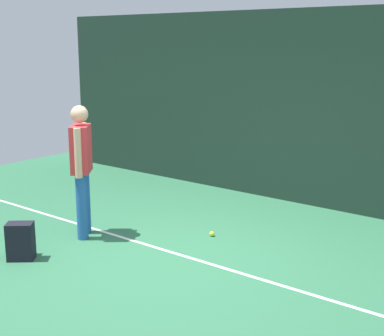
# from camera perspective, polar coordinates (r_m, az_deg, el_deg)

# --- Properties ---
(ground_plane) EXTENTS (12.00, 12.00, 0.00)m
(ground_plane) POSITION_cam_1_polar(r_m,az_deg,el_deg) (6.67, -2.17, -9.00)
(ground_plane) COLOR #2D6B47
(back_fence) EXTENTS (10.00, 0.10, 2.96)m
(back_fence) POSITION_cam_1_polar(r_m,az_deg,el_deg) (8.75, 10.76, 6.00)
(back_fence) COLOR #192D23
(back_fence) RESTS_ON ground
(court_line) EXTENTS (9.00, 0.05, 0.00)m
(court_line) POSITION_cam_1_polar(r_m,az_deg,el_deg) (6.75, -1.54, -8.71)
(court_line) COLOR white
(court_line) RESTS_ON ground
(tennis_player) EXTENTS (0.43, 0.45, 1.70)m
(tennis_player) POSITION_cam_1_polar(r_m,az_deg,el_deg) (7.23, -11.17, 0.49)
(tennis_player) COLOR #2659A5
(tennis_player) RESTS_ON ground
(backpack) EXTENTS (0.38, 0.38, 0.44)m
(backpack) POSITION_cam_1_polar(r_m,az_deg,el_deg) (6.83, -16.99, -7.17)
(backpack) COLOR black
(backpack) RESTS_ON ground
(tennis_ball_near_player) EXTENTS (0.07, 0.07, 0.07)m
(tennis_ball_near_player) POSITION_cam_1_polar(r_m,az_deg,el_deg) (7.33, 2.04, -6.70)
(tennis_ball_near_player) COLOR #CCE033
(tennis_ball_near_player) RESTS_ON ground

